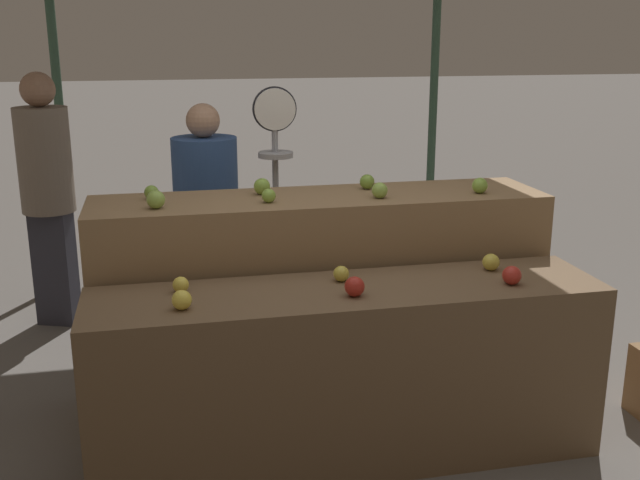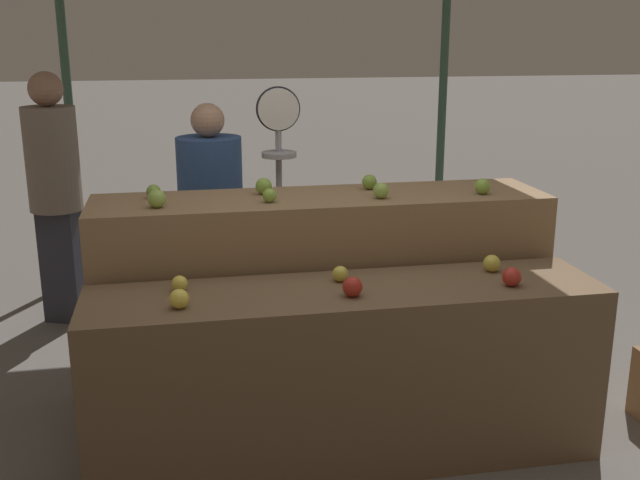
# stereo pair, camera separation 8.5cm
# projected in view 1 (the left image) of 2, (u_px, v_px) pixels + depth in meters

# --- Properties ---
(ground_plane) EXTENTS (60.00, 60.00, 0.00)m
(ground_plane) POSITION_uv_depth(u_px,v_px,m) (347.00, 454.00, 3.58)
(ground_plane) COLOR #66605B
(display_counter_front) EXTENTS (2.34, 0.55, 0.84)m
(display_counter_front) POSITION_uv_depth(u_px,v_px,m) (348.00, 374.00, 3.47)
(display_counter_front) COLOR brown
(display_counter_front) RESTS_ON ground_plane
(display_counter_back) EXTENTS (2.34, 0.55, 1.14)m
(display_counter_back) POSITION_uv_depth(u_px,v_px,m) (320.00, 300.00, 4.00)
(display_counter_back) COLOR olive
(display_counter_back) RESTS_ON ground_plane
(apple_front_0) EXTENTS (0.08, 0.08, 0.08)m
(apple_front_0) POSITION_uv_depth(u_px,v_px,m) (182.00, 300.00, 3.10)
(apple_front_0) COLOR yellow
(apple_front_0) RESTS_ON display_counter_front
(apple_front_1) EXTENTS (0.09, 0.09, 0.09)m
(apple_front_1) POSITION_uv_depth(u_px,v_px,m) (355.00, 286.00, 3.25)
(apple_front_1) COLOR #AD281E
(apple_front_1) RESTS_ON display_counter_front
(apple_front_2) EXTENTS (0.09, 0.09, 0.09)m
(apple_front_2) POSITION_uv_depth(u_px,v_px,m) (512.00, 275.00, 3.41)
(apple_front_2) COLOR #B72D23
(apple_front_2) RESTS_ON display_counter_front
(apple_front_3) EXTENTS (0.07, 0.07, 0.07)m
(apple_front_3) POSITION_uv_depth(u_px,v_px,m) (181.00, 285.00, 3.30)
(apple_front_3) COLOR yellow
(apple_front_3) RESTS_ON display_counter_front
(apple_front_4) EXTENTS (0.07, 0.07, 0.07)m
(apple_front_4) POSITION_uv_depth(u_px,v_px,m) (341.00, 274.00, 3.45)
(apple_front_4) COLOR gold
(apple_front_4) RESTS_ON display_counter_front
(apple_front_5) EXTENTS (0.08, 0.08, 0.08)m
(apple_front_5) POSITION_uv_depth(u_px,v_px,m) (491.00, 262.00, 3.61)
(apple_front_5) COLOR gold
(apple_front_5) RESTS_ON display_counter_front
(apple_back_0) EXTENTS (0.09, 0.09, 0.09)m
(apple_back_0) POSITION_uv_depth(u_px,v_px,m) (156.00, 199.00, 3.56)
(apple_back_0) COLOR #8EB247
(apple_back_0) RESTS_ON display_counter_back
(apple_back_1) EXTENTS (0.07, 0.07, 0.07)m
(apple_back_1) POSITION_uv_depth(u_px,v_px,m) (269.00, 196.00, 3.68)
(apple_back_1) COLOR #84AD3D
(apple_back_1) RESTS_ON display_counter_back
(apple_back_2) EXTENTS (0.08, 0.08, 0.08)m
(apple_back_2) POSITION_uv_depth(u_px,v_px,m) (380.00, 190.00, 3.78)
(apple_back_2) COLOR #8EB247
(apple_back_2) RESTS_ON display_counter_back
(apple_back_3) EXTENTS (0.08, 0.08, 0.08)m
(apple_back_3) POSITION_uv_depth(u_px,v_px,m) (480.00, 186.00, 3.90)
(apple_back_3) COLOR #84AD3D
(apple_back_3) RESTS_ON display_counter_back
(apple_back_4) EXTENTS (0.07, 0.07, 0.07)m
(apple_back_4) POSITION_uv_depth(u_px,v_px,m) (151.00, 192.00, 3.75)
(apple_back_4) COLOR #7AA338
(apple_back_4) RESTS_ON display_counter_back
(apple_back_5) EXTENTS (0.09, 0.09, 0.09)m
(apple_back_5) POSITION_uv_depth(u_px,v_px,m) (262.00, 186.00, 3.86)
(apple_back_5) COLOR #84AD3D
(apple_back_5) RESTS_ON display_counter_back
(apple_back_6) EXTENTS (0.08, 0.08, 0.08)m
(apple_back_6) POSITION_uv_depth(u_px,v_px,m) (367.00, 182.00, 4.00)
(apple_back_6) COLOR #7AA338
(apple_back_6) RESTS_ON display_counter_back
(produce_scale) EXTENTS (0.25, 0.20, 1.66)m
(produce_scale) POSITION_uv_depth(u_px,v_px,m) (276.00, 169.00, 4.30)
(produce_scale) COLOR #99999E
(produce_scale) RESTS_ON ground_plane
(person_vendor_at_scale) EXTENTS (0.52, 0.52, 1.55)m
(person_vendor_at_scale) POSITION_uv_depth(u_px,v_px,m) (207.00, 213.00, 4.59)
(person_vendor_at_scale) COLOR #2D2D38
(person_vendor_at_scale) RESTS_ON ground_plane
(person_customer_left) EXTENTS (0.45, 0.45, 1.71)m
(person_customer_left) POSITION_uv_depth(u_px,v_px,m) (47.00, 182.00, 4.95)
(person_customer_left) COLOR #2D2D38
(person_customer_left) RESTS_ON ground_plane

